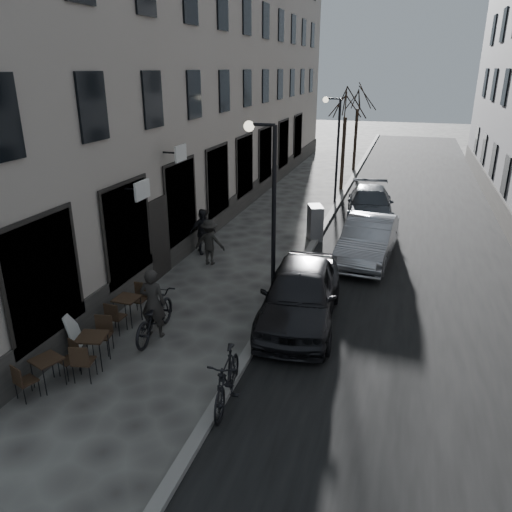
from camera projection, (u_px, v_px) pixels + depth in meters
The scene contains 22 objects.
ground at pixel (187, 439), 9.13m from camera, with size 120.00×120.00×0.00m, color #3C3936.
road at pixel (413, 219), 22.40m from camera, with size 7.30×60.00×0.00m, color black.
kerb at pixel (332, 211), 23.37m from camera, with size 0.25×60.00×0.12m, color gray.
building_left at pixel (208, 30), 22.70m from camera, with size 4.00×35.00×16.00m, color #A49789.
streetlamp_near at pixel (268, 195), 13.43m from camera, with size 0.90×0.28×5.09m.
streetlamp_far at pixel (335, 138), 24.17m from camera, with size 0.90×0.28×5.09m.
tree_near at pixel (346, 102), 26.30m from camera, with size 2.40×2.40×5.70m.
tree_far at pixel (358, 96), 31.67m from camera, with size 2.40×2.40×5.70m.
bistro_set_a at pixel (48, 370), 10.51m from camera, with size 0.81×1.40×0.80m.
bistro_set_b at pixel (93, 347), 11.25m from camera, with size 0.75×1.57×0.90m.
bistro_set_c at pixel (128, 308), 13.14m from camera, with size 0.62×1.48×0.87m.
sign_board at pixel (75, 335), 11.89m from camera, with size 0.49×0.63×0.99m.
utility_cabinet at pixel (315, 223), 19.57m from camera, with size 0.50×0.90×1.35m, color slate.
bicycle at pixel (154, 316), 12.49m from camera, with size 0.73×2.10×1.11m, color black.
cyclist_rider at pixel (153, 303), 12.37m from camera, with size 0.66×0.43×1.81m, color #282522.
pedestrian_near at pixel (203, 230), 18.27m from camera, with size 0.78×0.61×1.60m, color black.
pedestrian_mid at pixel (210, 242), 17.02m from camera, with size 1.02×0.59×1.58m, color black.
pedestrian_far at pixel (203, 232), 17.99m from camera, with size 0.95×0.40×1.62m, color black.
car_near at pixel (300, 294), 13.09m from camera, with size 1.91×4.76×1.62m, color black.
car_mid at pixel (368, 240), 17.38m from camera, with size 1.60×4.58×1.51m, color #999CA1.
car_far at pixel (370, 204), 22.15m from camera, with size 1.95×4.81×1.39m, color #3B3F46.
moped at pixel (227, 379), 9.91m from camera, with size 0.55×1.94×1.16m, color black.
Camera 1 is at (3.35, -6.67, 6.37)m, focal length 35.00 mm.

